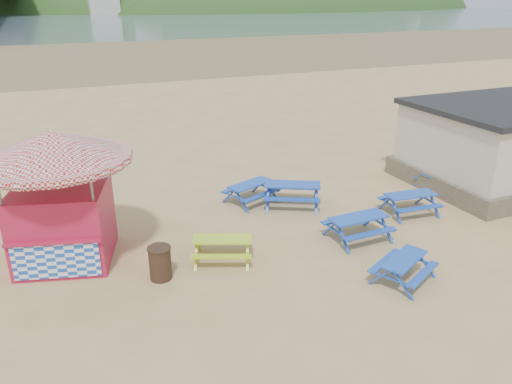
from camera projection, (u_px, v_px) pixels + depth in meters
name	position (u px, v px, depth m)	size (l,w,h in m)	color
ground	(278.00, 238.00, 15.37)	(400.00, 400.00, 0.00)	tan
wet_sand	(85.00, 53.00, 62.18)	(400.00, 400.00, 0.00)	brown
sea	(47.00, 16.00, 160.05)	(400.00, 400.00, 0.00)	#445561
picnic_table_blue_a	(251.00, 193.00, 17.92)	(2.07, 1.88, 0.71)	#1B4DB4
picnic_table_blue_b	(292.00, 195.00, 17.61)	(2.45, 2.30, 0.81)	#1B4DB4
picnic_table_blue_c	(439.00, 180.00, 19.19)	(1.64, 1.37, 0.65)	#1B4DB4
picnic_table_blue_d	(358.00, 228.00, 15.18)	(1.83, 1.49, 0.76)	#1B4DB4
picnic_table_blue_e	(403.00, 269.00, 12.99)	(1.98, 1.85, 0.66)	#1B4DB4
picnic_table_blue_f	(410.00, 204.00, 16.98)	(1.85, 1.55, 0.72)	#1B4DB4
picnic_table_yellow	(222.00, 249.00, 14.00)	(2.02, 1.86, 0.69)	#ADD323
ice_cream_kiosk	(57.00, 181.00, 13.33)	(5.16, 5.16, 3.73)	#A81737
litter_bin	(160.00, 263.00, 13.04)	(0.63, 0.63, 0.92)	#382819
amenity_block	(509.00, 143.00, 19.54)	(7.40, 5.40, 3.15)	#665B4C
headland_town	(239.00, 30.00, 247.93)	(264.00, 144.00, 108.00)	#2D4C1E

